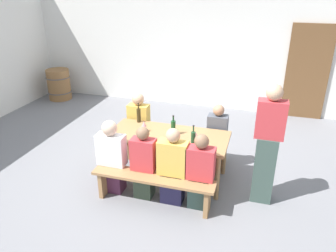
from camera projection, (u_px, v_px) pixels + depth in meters
ground_plane at (168, 177)px, 5.26m from camera, size 24.00×24.00×0.00m
back_wall at (210, 41)px, 7.64m from camera, size 14.00×0.20×3.20m
wooden_door at (307, 73)px, 7.16m from camera, size 0.90×0.06×2.10m
tasting_table at (168, 140)px, 4.99m from camera, size 1.83×0.84×0.75m
bench_near at (153, 183)px, 4.49m from camera, size 1.73×0.30×0.45m
bench_far at (180, 139)px, 5.74m from camera, size 1.73×0.30×0.45m
wine_bottle_0 at (139, 115)px, 5.36m from camera, size 0.07×0.07×0.33m
wine_bottle_1 at (173, 127)px, 4.92m from camera, size 0.07×0.07×0.31m
wine_bottle_2 at (193, 139)px, 4.53m from camera, size 0.07×0.07×0.34m
wine_glass_0 at (144, 124)px, 5.01m from camera, size 0.08×0.08×0.18m
wine_glass_1 at (195, 134)px, 4.69m from camera, size 0.07×0.07×0.17m
seated_guest_near_0 at (112, 158)px, 4.72m from camera, size 0.41×0.24×1.13m
seated_guest_near_1 at (144, 164)px, 4.60m from camera, size 0.35×0.24×1.10m
seated_guest_near_2 at (173, 168)px, 4.48m from camera, size 0.41×0.24×1.14m
seated_guest_near_3 at (200, 173)px, 4.38m from camera, size 0.38×0.24×1.10m
seated_guest_far_0 at (139, 126)px, 5.71m from camera, size 0.36×0.24×1.17m
seated_guest_far_1 at (217, 138)px, 5.36m from camera, size 0.33×0.24×1.11m
standing_host at (267, 147)px, 4.39m from camera, size 0.38×0.24×1.73m
wine_barrel at (59, 84)px, 8.60m from camera, size 0.62×0.62×0.80m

